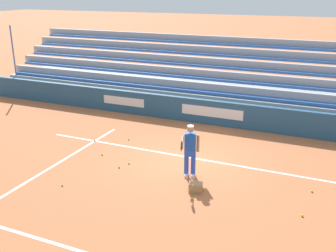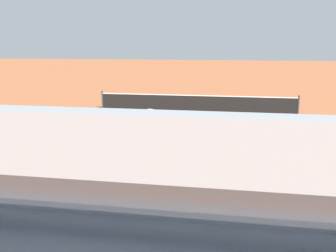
# 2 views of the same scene
# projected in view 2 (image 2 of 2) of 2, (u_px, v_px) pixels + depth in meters

# --- Properties ---
(ground_plane) EXTENTS (160.00, 160.00, 0.00)m
(ground_plane) POSITION_uv_depth(u_px,v_px,m) (157.00, 169.00, 12.05)
(ground_plane) COLOR #B7663D
(court_baseline_white) EXTENTS (12.00, 0.10, 0.01)m
(court_baseline_white) POSITION_uv_depth(u_px,v_px,m) (154.00, 174.00, 11.57)
(court_baseline_white) COLOR white
(court_baseline_white) RESTS_ON ground
(court_sideline_white) EXTENTS (0.10, 12.00, 0.01)m
(court_sideline_white) POSITION_uv_depth(u_px,v_px,m) (283.00, 143.00, 15.16)
(court_sideline_white) COLOR white
(court_sideline_white) RESTS_ON ground
(court_service_line_white) EXTENTS (8.22, 0.10, 0.01)m
(court_service_line_white) POSITION_uv_depth(u_px,v_px,m) (183.00, 131.00, 17.34)
(court_service_line_white) COLOR white
(court_service_line_white) RESTS_ON ground
(back_wall_sponsor_board) EXTENTS (26.66, 0.25, 1.10)m
(back_wall_sponsor_board) POSITION_uv_depth(u_px,v_px,m) (112.00, 210.00, 7.77)
(back_wall_sponsor_board) COLOR navy
(back_wall_sponsor_board) RESTS_ON ground
(tennis_player) EXTENTS (0.58, 1.07, 1.71)m
(tennis_player) POSITION_uv_depth(u_px,v_px,m) (150.00, 134.00, 12.77)
(tennis_player) COLOR blue
(tennis_player) RESTS_ON ground
(ball_box_cardboard) EXTENTS (0.46, 0.39, 0.26)m
(ball_box_cardboard) POSITION_uv_depth(u_px,v_px,m) (142.00, 149.00, 13.87)
(ball_box_cardboard) COLOR #A87F51
(ball_box_cardboard) RESTS_ON ground
(tennis_ball_by_box) EXTENTS (0.07, 0.07, 0.07)m
(tennis_ball_by_box) POSITION_uv_depth(u_px,v_px,m) (40.00, 157.00, 13.19)
(tennis_ball_by_box) COLOR #CCE533
(tennis_ball_by_box) RESTS_ON ground
(tennis_ball_on_baseline) EXTENTS (0.07, 0.07, 0.07)m
(tennis_ball_on_baseline) POSITION_uv_depth(u_px,v_px,m) (257.00, 188.00, 10.42)
(tennis_ball_on_baseline) COLOR #CCE533
(tennis_ball_on_baseline) RESTS_ON ground
(tennis_ball_midcourt) EXTENTS (0.07, 0.07, 0.07)m
(tennis_ball_midcourt) POSITION_uv_depth(u_px,v_px,m) (260.00, 168.00, 12.04)
(tennis_ball_midcourt) COLOR #CCE533
(tennis_ball_midcourt) RESTS_ON ground
(tennis_ball_near_player) EXTENTS (0.07, 0.07, 0.07)m
(tennis_ball_near_player) POSITION_uv_depth(u_px,v_px,m) (143.00, 148.00, 14.40)
(tennis_ball_near_player) COLOR #CCE533
(tennis_ball_near_player) RESTS_ON ground
(tennis_ball_far_right) EXTENTS (0.07, 0.07, 0.07)m
(tennis_ball_far_right) POSITION_uv_depth(u_px,v_px,m) (63.00, 146.00, 14.61)
(tennis_ball_far_right) COLOR #CCE533
(tennis_ball_far_right) RESTS_ON ground
(tennis_ball_toward_net) EXTENTS (0.07, 0.07, 0.07)m
(tennis_ball_toward_net) POSITION_uv_depth(u_px,v_px,m) (252.00, 147.00, 14.49)
(tennis_ball_toward_net) COLOR #CCE533
(tennis_ball_toward_net) RESTS_ON ground
(tennis_ball_stray_back) EXTENTS (0.07, 0.07, 0.07)m
(tennis_ball_stray_back) POSITION_uv_depth(u_px,v_px,m) (219.00, 163.00, 12.54)
(tennis_ball_stray_back) COLOR #CCE533
(tennis_ball_stray_back) RESTS_ON ground
(tennis_ball_far_left) EXTENTS (0.07, 0.07, 0.07)m
(tennis_ball_far_left) POSITION_uv_depth(u_px,v_px,m) (224.00, 160.00, 12.91)
(tennis_ball_far_left) COLOR #CCE533
(tennis_ball_far_left) RESTS_ON ground
(tennis_net) EXTENTS (11.09, 0.09, 1.07)m
(tennis_net) POSITION_uv_depth(u_px,v_px,m) (196.00, 103.00, 21.96)
(tennis_net) COLOR #33383D
(tennis_net) RESTS_ON ground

